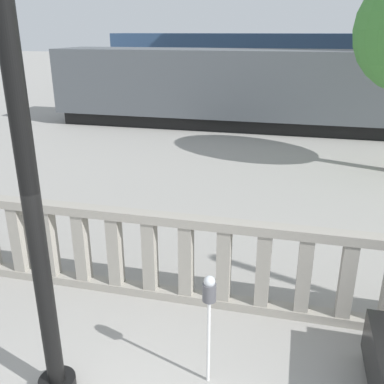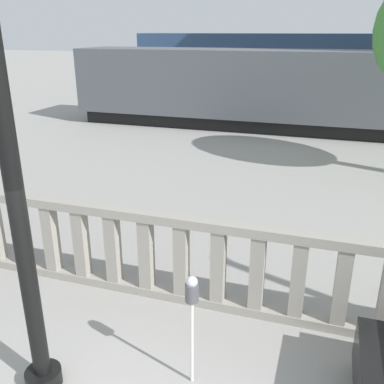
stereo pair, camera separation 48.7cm
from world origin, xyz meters
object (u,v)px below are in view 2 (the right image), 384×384
object	(u,v)px
lamppost	(5,133)
train_far	(340,63)
parking_meter	(192,300)
train_near	(378,93)

from	to	relation	value
lamppost	train_far	world-z (taller)	lamppost
parking_meter	train_far	world-z (taller)	train_far
parking_meter	train_near	distance (m)	14.81
lamppost	parking_meter	distance (m)	2.60
train_far	parking_meter	bearing A→B (deg)	-92.94
train_near	train_far	world-z (taller)	train_far
lamppost	train_near	xyz separation A→B (m)	(4.52, 15.13, -1.34)
lamppost	train_far	distance (m)	28.10
lamppost	train_near	distance (m)	15.84
lamppost	train_far	xyz separation A→B (m)	(3.06, 27.91, -1.07)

